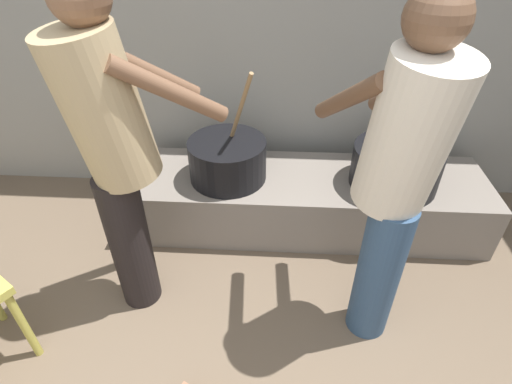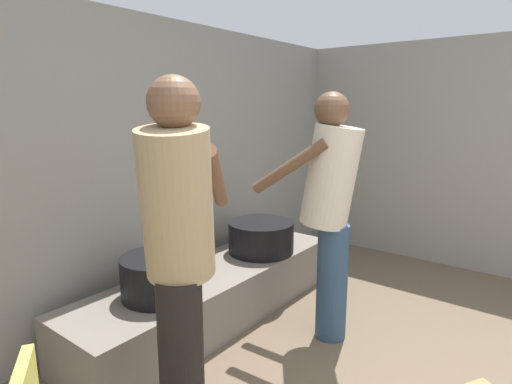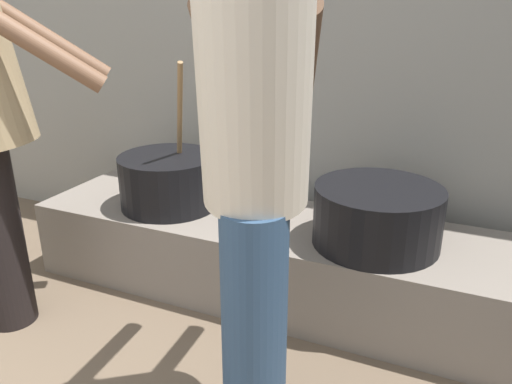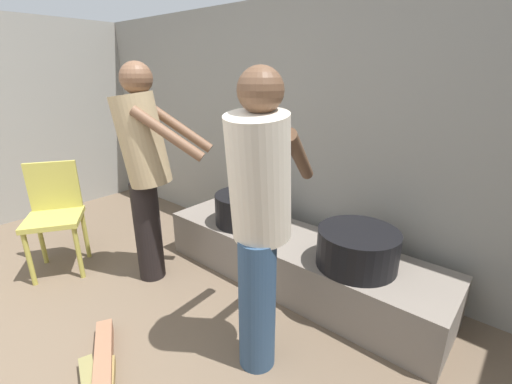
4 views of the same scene
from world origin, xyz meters
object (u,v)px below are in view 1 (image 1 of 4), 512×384
(cooking_pot_main, at_px, (228,159))
(cook_in_cream_shirt, at_px, (398,174))
(cook_in_tan_shirt, at_px, (114,147))
(cooking_pot_secondary, at_px, (395,167))

(cooking_pot_main, xyz_separation_m, cook_in_cream_shirt, (0.77, -0.72, 0.42))
(cook_in_cream_shirt, bearing_deg, cooking_pot_main, 136.94)
(cook_in_cream_shirt, xyz_separation_m, cook_in_tan_shirt, (-1.17, 0.10, 0.02))
(cooking_pot_main, distance_m, cook_in_cream_shirt, 1.14)
(cooking_pot_main, distance_m, cook_in_tan_shirt, 0.86)
(cook_in_tan_shirt, bearing_deg, cook_in_cream_shirt, -4.99)
(cooking_pot_secondary, distance_m, cook_in_tan_shirt, 1.58)
(cooking_pot_secondary, relative_size, cook_in_tan_shirt, 0.32)
(cooking_pot_main, xyz_separation_m, cook_in_tan_shirt, (-0.39, -0.62, 0.44))
(cooking_pot_main, height_order, cook_in_cream_shirt, cook_in_cream_shirt)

